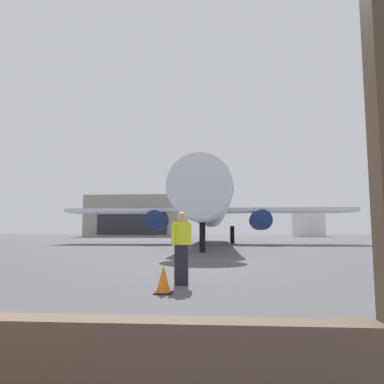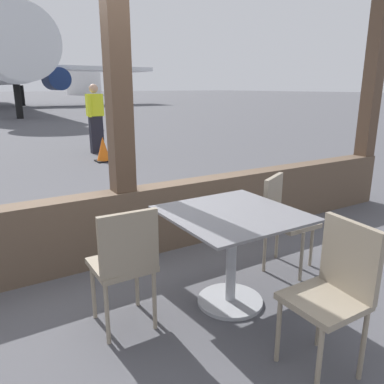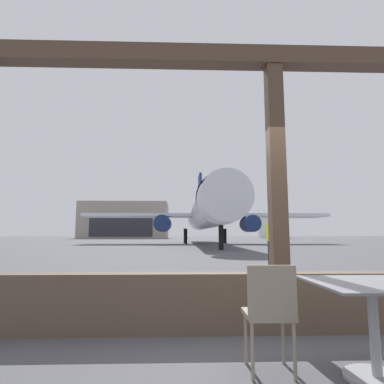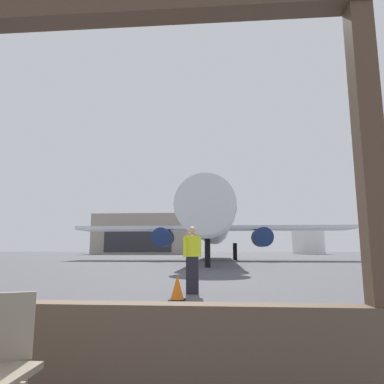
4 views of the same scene
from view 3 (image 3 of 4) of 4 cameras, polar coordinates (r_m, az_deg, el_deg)
name	(u,v)px [view 3 (image 3 of 4)]	position (r m, az deg, el deg)	size (l,w,h in m)	color
ground_plane	(190,242)	(43.94, -0.31, -9.03)	(220.00, 220.00, 0.00)	#4C4C51
window_frame	(278,227)	(4.09, 15.26, -6.02)	(7.73, 0.24, 3.60)	brown
dining_table	(373,315)	(3.17, 29.76, -18.68)	(0.95, 0.95, 0.76)	slate
cafe_chair_window_left	(270,307)	(2.94, 13.79, -19.49)	(0.41, 0.41, 0.91)	gray
airplane	(207,212)	(35.96, 2.73, -3.62)	(28.38, 32.22, 10.45)	silver
ground_crew_worker	(273,242)	(10.60, 14.40, -8.70)	(0.45, 0.41, 1.74)	black
traffic_cone	(278,266)	(9.40, 15.14, -12.73)	(0.36, 0.36, 0.57)	orange
distant_hangar	(126,221)	(86.48, -11.80, -5.06)	(22.07, 13.33, 9.27)	#9E9384
fuel_storage_tank	(272,228)	(88.83, 14.17, -6.26)	(7.46, 7.46, 5.50)	white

